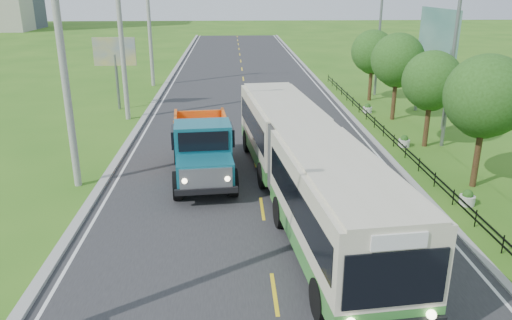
{
  "coord_description": "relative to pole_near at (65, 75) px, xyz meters",
  "views": [
    {
      "loc": [
        -1.19,
        -12.65,
        8.73
      ],
      "look_at": [
        -0.22,
        6.69,
        1.9
      ],
      "focal_mm": 35.0,
      "sensor_mm": 36.0,
      "label": 1
    }
  ],
  "objects": [
    {
      "name": "ground",
      "position": [
        8.26,
        -9.0,
        -5.09
      ],
      "size": [
        240.0,
        240.0,
        0.0
      ],
      "primitive_type": "plane",
      "color": "#306818",
      "rests_on": "ground"
    },
    {
      "name": "road",
      "position": [
        8.26,
        11.0,
        -5.08
      ],
      "size": [
        14.0,
        120.0,
        0.02
      ],
      "primitive_type": "cube",
      "color": "#28282B",
      "rests_on": "ground"
    },
    {
      "name": "curb_left",
      "position": [
        1.06,
        11.0,
        -5.02
      ],
      "size": [
        0.4,
        120.0,
        0.15
      ],
      "primitive_type": "cube",
      "color": "#9E9E99",
      "rests_on": "ground"
    },
    {
      "name": "curb_right",
      "position": [
        15.41,
        11.0,
        -5.04
      ],
      "size": [
        0.3,
        120.0,
        0.1
      ],
      "primitive_type": "cube",
      "color": "#9E9E99",
      "rests_on": "ground"
    },
    {
      "name": "edge_line_left",
      "position": [
        1.61,
        11.0,
        -5.07
      ],
      "size": [
        0.12,
        120.0,
        0.0
      ],
      "primitive_type": "cube",
      "color": "silver",
      "rests_on": "road"
    },
    {
      "name": "edge_line_right",
      "position": [
        14.91,
        11.0,
        -5.07
      ],
      "size": [
        0.12,
        120.0,
        0.0
      ],
      "primitive_type": "cube",
      "color": "silver",
      "rests_on": "road"
    },
    {
      "name": "centre_dash",
      "position": [
        8.26,
        -9.0,
        -5.07
      ],
      "size": [
        0.12,
        2.2,
        0.0
      ],
      "primitive_type": "cube",
      "color": "yellow",
      "rests_on": "road"
    },
    {
      "name": "railing_right",
      "position": [
        16.26,
        5.0,
        -4.79
      ],
      "size": [
        0.04,
        40.0,
        0.6
      ],
      "primitive_type": "cube",
      "color": "black",
      "rests_on": "ground"
    },
    {
      "name": "pole_near",
      "position": [
        0.0,
        0.0,
        0.0
      ],
      "size": [
        3.51,
        0.32,
        10.0
      ],
      "color": "gray",
      "rests_on": "ground"
    },
    {
      "name": "pole_mid",
      "position": [
        0.0,
        12.0,
        0.0
      ],
      "size": [
        3.51,
        0.32,
        10.0
      ],
      "color": "gray",
      "rests_on": "ground"
    },
    {
      "name": "pole_far",
      "position": [
        0.0,
        24.0,
        0.0
      ],
      "size": [
        3.51,
        0.32,
        10.0
      ],
      "color": "gray",
      "rests_on": "ground"
    },
    {
      "name": "tree_third",
      "position": [
        18.12,
        -0.86,
        -1.11
      ],
      "size": [
        3.6,
        3.62,
        6.0
      ],
      "color": "#382314",
      "rests_on": "ground"
    },
    {
      "name": "tree_fourth",
      "position": [
        18.12,
        5.14,
        -1.51
      ],
      "size": [
        3.24,
        3.31,
        5.4
      ],
      "color": "#382314",
      "rests_on": "ground"
    },
    {
      "name": "tree_fifth",
      "position": [
        18.12,
        11.14,
        -1.24
      ],
      "size": [
        3.48,
        3.52,
        5.8
      ],
      "color": "#382314",
      "rests_on": "ground"
    },
    {
      "name": "tree_back",
      "position": [
        18.12,
        17.14,
        -1.44
      ],
      "size": [
        3.3,
        3.36,
        5.5
      ],
      "color": "#382314",
      "rests_on": "ground"
    },
    {
      "name": "streetlight_mid",
      "position": [
        18.9,
        5.0,
        -0.19
      ],
      "size": [
        3.02,
        0.2,
        9.07
      ],
      "color": "slate",
      "rests_on": "ground"
    },
    {
      "name": "streetlight_far",
      "position": [
        18.9,
        19.0,
        -0.19
      ],
      "size": [
        3.02,
        0.2,
        9.07
      ],
      "color": "slate",
      "rests_on": "ground"
    },
    {
      "name": "planter_near",
      "position": [
        16.86,
        -3.0,
        -4.81
      ],
      "size": [
        0.64,
        0.64,
        0.67
      ],
      "color": "silver",
      "rests_on": "ground"
    },
    {
      "name": "planter_mid",
      "position": [
        16.86,
        5.0,
        -4.81
      ],
      "size": [
        0.64,
        0.64,
        0.67
      ],
      "color": "silver",
      "rests_on": "ground"
    },
    {
      "name": "planter_far",
      "position": [
        16.86,
        13.0,
        -4.81
      ],
      "size": [
        0.64,
        0.64,
        0.67
      ],
      "color": "silver",
      "rests_on": "ground"
    },
    {
      "name": "billboard_left",
      "position": [
        -1.24,
        15.0,
        -1.23
      ],
      "size": [
        3.0,
        0.2,
        5.2
      ],
      "color": "slate",
      "rests_on": "ground"
    },
    {
      "name": "billboard_right",
      "position": [
        20.56,
        11.0,
        0.25
      ],
      "size": [
        0.24,
        6.0,
        7.3
      ],
      "color": "slate",
      "rests_on": "ground"
    },
    {
      "name": "bus",
      "position": [
        9.97,
        -2.81,
        -3.03
      ],
      "size": [
        4.67,
        18.01,
        3.44
      ],
      "rotation": [
        0.0,
        0.0,
        0.1
      ],
      "color": "#388234",
      "rests_on": "ground"
    },
    {
      "name": "dump_truck",
      "position": [
        5.67,
        0.72,
        -3.43
      ],
      "size": [
        3.28,
        7.21,
        2.94
      ],
      "rotation": [
        0.0,
        0.0,
        0.09
      ],
      "color": "#136073",
      "rests_on": "ground"
    }
  ]
}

